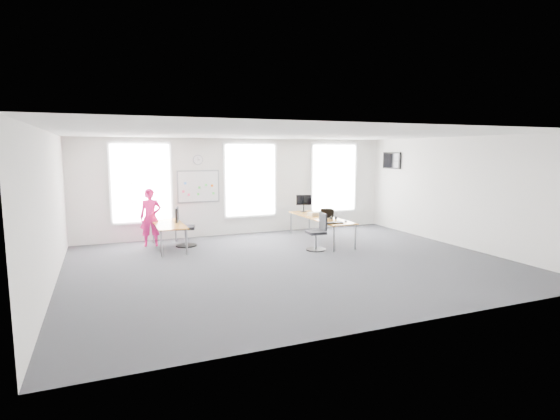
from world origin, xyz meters
name	(u,v)px	position (x,y,z in m)	size (l,w,h in m)	color
floor	(292,263)	(0.00, 0.00, 0.00)	(10.00, 10.00, 0.00)	#28282D
ceiling	(293,134)	(0.00, 0.00, 3.00)	(10.00, 10.00, 0.00)	white
wall_back	(241,187)	(0.00, 4.00, 1.50)	(10.00, 10.00, 0.00)	white
wall_front	(403,228)	(0.00, -4.00, 1.50)	(10.00, 10.00, 0.00)	white
wall_left	(49,211)	(-5.00, 0.00, 1.50)	(10.00, 10.00, 0.00)	white
wall_right	(460,192)	(5.00, 0.00, 1.50)	(10.00, 10.00, 0.00)	white
window_left	(141,183)	(-3.00, 3.97, 1.70)	(1.60, 0.06, 2.20)	silver
window_mid	(250,180)	(0.30, 3.97, 1.70)	(1.60, 0.06, 2.20)	silver
window_right	(334,178)	(3.30, 3.97, 1.70)	(1.60, 0.06, 2.20)	silver
desk_right	(321,218)	(1.81, 2.05, 0.66)	(0.77, 2.90, 0.71)	#CF883B
desk_left	(169,226)	(-2.45, 2.67, 0.62)	(0.75, 1.87, 0.68)	#CF883B
chair_right	(318,234)	(1.19, 1.00, 0.43)	(0.53, 0.53, 0.98)	black
chair_left	(183,229)	(-2.03, 2.83, 0.47)	(0.59, 0.59, 1.08)	black
person	(151,217)	(-2.85, 3.22, 0.80)	(0.58, 0.38, 1.60)	#E7166C
whiteboard	(198,186)	(-1.35, 3.97, 1.55)	(1.20, 0.03, 0.90)	white
wall_clock	(198,160)	(-1.35, 3.97, 2.35)	(0.30, 0.30, 0.04)	gray
tv	(392,160)	(4.95, 3.00, 2.30)	(0.06, 0.90, 0.55)	black
keyboard	(335,223)	(1.63, 0.89, 0.72)	(0.46, 0.16, 0.02)	black
mouse	(346,221)	(2.03, 1.01, 0.73)	(0.07, 0.11, 0.04)	black
lens_cap	(339,221)	(1.95, 1.25, 0.71)	(0.07, 0.07, 0.01)	black
headphones	(333,218)	(1.92, 1.50, 0.75)	(0.18, 0.10, 0.11)	black
laptop_sleeve	(327,213)	(1.88, 1.79, 0.84)	(0.35, 0.27, 0.28)	black
paper_stack	(313,214)	(1.72, 2.35, 0.76)	(0.30, 0.23, 0.10)	beige
monitor	(304,202)	(1.82, 3.22, 1.03)	(0.47, 0.20, 0.54)	black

